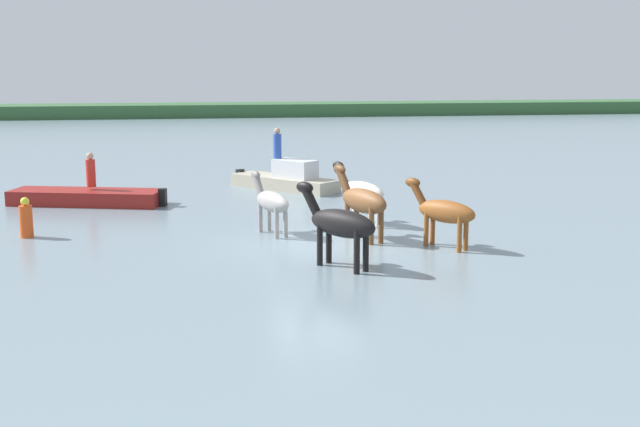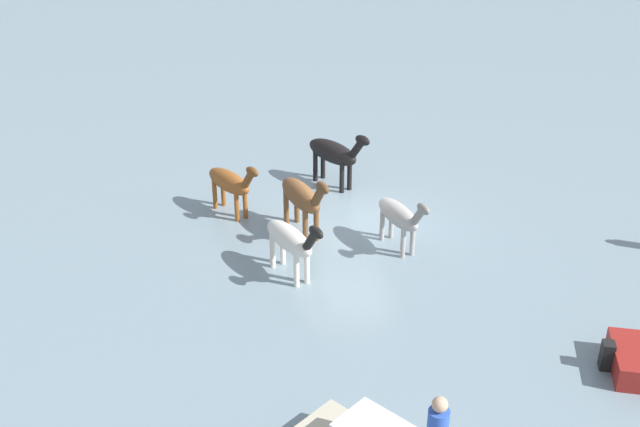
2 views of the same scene
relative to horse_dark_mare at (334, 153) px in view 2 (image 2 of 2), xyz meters
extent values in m
plane|color=gray|center=(-0.08, 2.54, -1.08)|extent=(173.32, 173.32, 0.00)
ellipsoid|color=black|center=(0.05, -0.07, 0.01)|extent=(1.64, 1.92, 0.66)
cylinder|color=black|center=(-0.43, 0.30, -0.54)|extent=(0.14, 0.14, 1.09)
cylinder|color=black|center=(-0.17, 0.50, -0.54)|extent=(0.14, 0.14, 1.09)
cylinder|color=black|center=(0.28, -0.64, -0.54)|extent=(0.14, 0.14, 1.09)
cylinder|color=black|center=(0.53, -0.45, -0.54)|extent=(0.14, 0.14, 1.09)
cylinder|color=black|center=(-0.57, 0.76, 0.44)|extent=(0.54, 0.62, 0.72)
ellipsoid|color=black|center=(-0.69, 0.93, 0.73)|extent=(0.50, 0.57, 0.29)
ellipsoid|color=brown|center=(1.24, 2.90, 0.02)|extent=(1.26, 2.06, 0.67)
cylinder|color=brown|center=(0.87, 3.39, -0.53)|extent=(0.15, 0.15, 1.09)
cylinder|color=brown|center=(1.17, 3.51, -0.53)|extent=(0.15, 0.15, 1.09)
cylinder|color=brown|center=(1.31, 2.29, -0.53)|extent=(0.15, 0.15, 1.09)
cylinder|color=brown|center=(1.61, 2.40, -0.53)|extent=(0.15, 0.15, 1.09)
cylinder|color=#50311A|center=(0.86, 3.88, 0.45)|extent=(0.43, 0.65, 0.73)
ellipsoid|color=#50311A|center=(0.78, 4.07, 0.75)|extent=(0.41, 0.59, 0.29)
ellipsoid|color=#9E9993|center=(-1.16, 3.99, -0.12)|extent=(1.08, 1.80, 0.58)
cylinder|color=#9E9993|center=(-1.48, 4.43, -0.60)|extent=(0.13, 0.13, 0.95)
cylinder|color=#9E9993|center=(-1.21, 4.53, -0.60)|extent=(0.13, 0.13, 0.95)
cylinder|color=#9E9993|center=(-1.11, 3.46, -0.60)|extent=(0.13, 0.13, 0.95)
cylinder|color=#9E9993|center=(-0.85, 3.56, -0.60)|extent=(0.13, 0.13, 0.95)
cylinder|color=slate|center=(-1.48, 4.85, 0.25)|extent=(0.37, 0.57, 0.64)
ellipsoid|color=slate|center=(-1.55, 5.02, 0.51)|extent=(0.35, 0.51, 0.25)
ellipsoid|color=brown|center=(3.15, 1.55, -0.10)|extent=(1.46, 1.75, 0.60)
cylinder|color=brown|center=(2.72, 1.90, -0.59)|extent=(0.13, 0.13, 0.98)
cylinder|color=brown|center=(2.95, 2.07, -0.59)|extent=(0.13, 0.13, 0.98)
cylinder|color=brown|center=(3.34, 1.04, -0.59)|extent=(0.13, 0.13, 0.98)
cylinder|color=brown|center=(3.58, 1.20, -0.59)|extent=(0.13, 0.13, 0.98)
cylinder|color=brown|center=(2.60, 2.32, 0.29)|extent=(0.48, 0.56, 0.65)
ellipsoid|color=brown|center=(2.49, 2.47, 0.56)|extent=(0.45, 0.51, 0.26)
ellipsoid|color=silver|center=(1.69, 5.08, -0.08)|extent=(1.34, 1.85, 0.61)
cylinder|color=silver|center=(1.30, 5.49, -0.58)|extent=(0.13, 0.13, 1.00)
cylinder|color=silver|center=(1.56, 5.63, -0.58)|extent=(0.13, 0.13, 1.00)
cylinder|color=silver|center=(1.82, 4.53, -0.58)|extent=(0.13, 0.13, 1.00)
cylinder|color=silver|center=(2.08, 4.68, -0.58)|extent=(0.13, 0.13, 1.00)
cylinder|color=black|center=(1.23, 5.93, 0.32)|extent=(0.45, 0.59, 0.67)
ellipsoid|color=black|center=(1.13, 6.10, 0.59)|extent=(0.42, 0.54, 0.27)
cube|color=black|center=(-4.38, 9.31, -0.83)|extent=(0.31, 0.34, 0.71)
sphere|color=tan|center=(-0.03, 12.59, 1.18)|extent=(0.24, 0.24, 0.24)
camera|label=1|loc=(-3.52, -18.06, 3.66)|focal=44.60mm
camera|label=2|loc=(2.51, 20.70, 8.40)|focal=41.92mm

